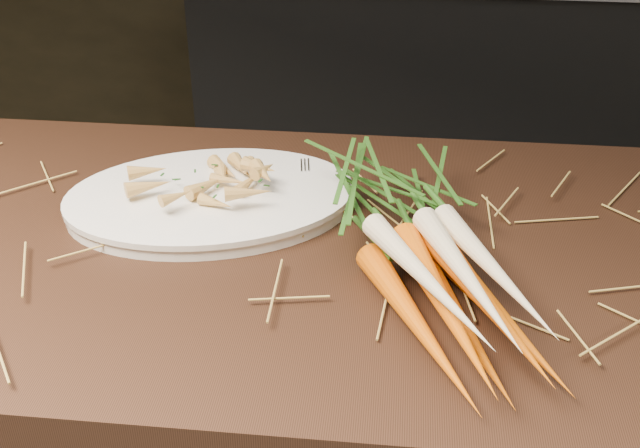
{
  "coord_description": "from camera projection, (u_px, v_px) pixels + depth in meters",
  "views": [
    {
      "loc": [
        0.1,
        -0.6,
        1.49
      ],
      "look_at": [
        0.01,
        0.25,
        0.96
      ],
      "focal_mm": 45.0,
      "sensor_mm": 36.0,
      "label": 1
    }
  ],
  "objects": [
    {
      "name": "serving_fork",
      "position": [
        313.0,
        192.0,
        1.16
      ],
      "size": [
        0.04,
        0.16,
        0.0
      ],
      "primitive_type": "cube",
      "rotation": [
        0.0,
        0.0,
        0.14
      ],
      "color": "silver",
      "rests_on": "serving_platter"
    },
    {
      "name": "straw_bedding",
      "position": [
        317.0,
        238.0,
        1.08
      ],
      "size": [
        1.4,
        0.6,
        0.02
      ],
      "primitive_type": null,
      "color": "olive",
      "rests_on": "main_counter"
    },
    {
      "name": "back_counter",
      "position": [
        456.0,
        78.0,
        2.9
      ],
      "size": [
        1.82,
        0.62,
        0.84
      ],
      "color": "black",
      "rests_on": "ground"
    },
    {
      "name": "roasted_veg_heap",
      "position": [
        209.0,
        181.0,
        1.14
      ],
      "size": [
        0.23,
        0.19,
        0.05
      ],
      "primitive_type": null,
      "rotation": [
        0.0,
        0.0,
        0.27
      ],
      "color": "#A8833E",
      "rests_on": "serving_platter"
    },
    {
      "name": "root_veg_bunch",
      "position": [
        413.0,
        229.0,
        1.02
      ],
      "size": [
        0.35,
        0.56,
        0.1
      ],
      "rotation": [
        0.0,
        0.0,
        0.37
      ],
      "color": "#C55C0A",
      "rests_on": "main_counter"
    },
    {
      "name": "serving_platter",
      "position": [
        211.0,
        201.0,
        1.16
      ],
      "size": [
        0.47,
        0.37,
        0.02
      ],
      "primitive_type": null,
      "rotation": [
        0.0,
        0.0,
        0.27
      ],
      "color": "white",
      "rests_on": "main_counter"
    }
  ]
}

